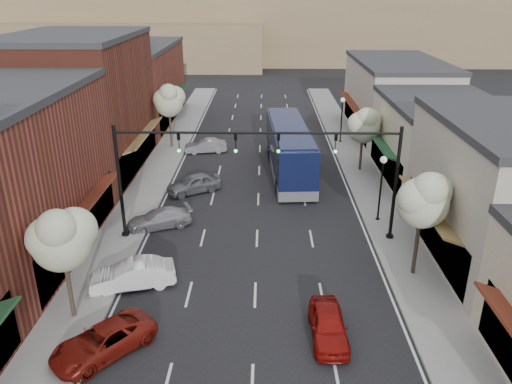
{
  "coord_description": "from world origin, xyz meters",
  "views": [
    {
      "loc": [
        0.39,
        -18.87,
        14.17
      ],
      "look_at": [
        -0.09,
        10.03,
        2.2
      ],
      "focal_mm": 35.0,
      "sensor_mm": 36.0,
      "label": 1
    }
  ],
  "objects_px": {
    "tree_left_far": "(169,100)",
    "lamp_post_far": "(342,113)",
    "signal_mast_left": "(159,166)",
    "parked_car_b": "(133,275)",
    "parked_car_e": "(206,146)",
    "tree_right_far": "(364,124)",
    "parked_car_a": "(103,341)",
    "parked_car_c": "(159,219)",
    "signal_mast_right": "(356,167)",
    "lamp_post_near": "(382,178)",
    "tree_right_near": "(424,198)",
    "tree_left_near": "(62,237)",
    "red_hatchback": "(328,325)",
    "parked_car_d": "(194,184)",
    "coach_bus": "(289,149)"
  },
  "relations": [
    {
      "from": "tree_left_far",
      "to": "lamp_post_far",
      "type": "bearing_deg",
      "value": 7.3
    },
    {
      "from": "signal_mast_left",
      "to": "parked_car_b",
      "type": "relative_size",
      "value": 1.94
    },
    {
      "from": "parked_car_b",
      "to": "parked_car_e",
      "type": "distance_m",
      "value": 22.19
    },
    {
      "from": "tree_right_far",
      "to": "parked_car_a",
      "type": "distance_m",
      "value": 26.81
    },
    {
      "from": "signal_mast_left",
      "to": "parked_car_c",
      "type": "bearing_deg",
      "value": 111.98
    },
    {
      "from": "signal_mast_right",
      "to": "tree_left_far",
      "type": "xyz_separation_m",
      "value": [
        -13.87,
        17.95,
        -0.02
      ]
    },
    {
      "from": "tree_right_far",
      "to": "lamp_post_near",
      "type": "bearing_deg",
      "value": -93.31
    },
    {
      "from": "signal_mast_right",
      "to": "parked_car_e",
      "type": "distance_m",
      "value": 20.25
    },
    {
      "from": "signal_mast_right",
      "to": "tree_right_near",
      "type": "height_order",
      "value": "signal_mast_right"
    },
    {
      "from": "tree_left_near",
      "to": "parked_car_c",
      "type": "relative_size",
      "value": 1.4
    },
    {
      "from": "lamp_post_near",
      "to": "red_hatchback",
      "type": "bearing_deg",
      "value": -111.47
    },
    {
      "from": "signal_mast_right",
      "to": "tree_left_near",
      "type": "distance_m",
      "value": 16.05
    },
    {
      "from": "lamp_post_near",
      "to": "parked_car_d",
      "type": "distance_m",
      "value": 13.62
    },
    {
      "from": "parked_car_b",
      "to": "parked_car_e",
      "type": "xyz_separation_m",
      "value": [
        1.25,
        22.16,
        -0.07
      ]
    },
    {
      "from": "lamp_post_far",
      "to": "parked_car_b",
      "type": "relative_size",
      "value": 1.05
    },
    {
      "from": "tree_right_far",
      "to": "parked_car_c",
      "type": "distance_m",
      "value": 18.27
    },
    {
      "from": "tree_right_near",
      "to": "tree_right_far",
      "type": "distance_m",
      "value": 16.01
    },
    {
      "from": "parked_car_b",
      "to": "parked_car_c",
      "type": "xyz_separation_m",
      "value": [
        -0.0,
        6.79,
        -0.11
      ]
    },
    {
      "from": "parked_car_a",
      "to": "tree_left_far",
      "type": "bearing_deg",
      "value": 136.29
    },
    {
      "from": "red_hatchback",
      "to": "parked_car_d",
      "type": "height_order",
      "value": "parked_car_d"
    },
    {
      "from": "coach_bus",
      "to": "parked_car_e",
      "type": "distance_m",
      "value": 9.17
    },
    {
      "from": "tree_right_far",
      "to": "parked_car_e",
      "type": "xyz_separation_m",
      "value": [
        -13.3,
        4.85,
        -3.37
      ]
    },
    {
      "from": "lamp_post_near",
      "to": "parked_car_a",
      "type": "height_order",
      "value": "lamp_post_near"
    },
    {
      "from": "parked_car_d",
      "to": "red_hatchback",
      "type": "bearing_deg",
      "value": -5.28
    },
    {
      "from": "parked_car_a",
      "to": "parked_car_e",
      "type": "xyz_separation_m",
      "value": [
        1.25,
        27.12,
        0.01
      ]
    },
    {
      "from": "signal_mast_right",
      "to": "parked_car_d",
      "type": "relative_size",
      "value": 2.04
    },
    {
      "from": "signal_mast_right",
      "to": "parked_car_d",
      "type": "bearing_deg",
      "value": 145.17
    },
    {
      "from": "coach_bus",
      "to": "parked_car_a",
      "type": "bearing_deg",
      "value": -115.06
    },
    {
      "from": "tree_right_far",
      "to": "lamp_post_far",
      "type": "relative_size",
      "value": 1.22
    },
    {
      "from": "red_hatchback",
      "to": "signal_mast_right",
      "type": "bearing_deg",
      "value": 74.63
    },
    {
      "from": "lamp_post_near",
      "to": "red_hatchback",
      "type": "height_order",
      "value": "lamp_post_near"
    },
    {
      "from": "signal_mast_right",
      "to": "red_hatchback",
      "type": "height_order",
      "value": "signal_mast_right"
    },
    {
      "from": "parked_car_b",
      "to": "signal_mast_left",
      "type": "bearing_deg",
      "value": 157.94
    },
    {
      "from": "parked_car_b",
      "to": "parked_car_d",
      "type": "relative_size",
      "value": 1.05
    },
    {
      "from": "signal_mast_right",
      "to": "signal_mast_left",
      "type": "bearing_deg",
      "value": 180.0
    },
    {
      "from": "tree_right_far",
      "to": "parked_car_d",
      "type": "xyz_separation_m",
      "value": [
        -13.11,
        -4.72,
        -3.3
      ]
    },
    {
      "from": "lamp_post_far",
      "to": "parked_car_e",
      "type": "height_order",
      "value": "lamp_post_far"
    },
    {
      "from": "tree_left_far",
      "to": "parked_car_d",
      "type": "bearing_deg",
      "value": -71.97
    },
    {
      "from": "lamp_post_far",
      "to": "signal_mast_right",
      "type": "bearing_deg",
      "value": -96.22
    },
    {
      "from": "signal_mast_left",
      "to": "lamp_post_far",
      "type": "xyz_separation_m",
      "value": [
        13.42,
        20.0,
        -1.62
      ]
    },
    {
      "from": "tree_right_near",
      "to": "red_hatchback",
      "type": "xyz_separation_m",
      "value": [
        -5.13,
        -5.1,
        -3.8
      ]
    },
    {
      "from": "tree_left_near",
      "to": "lamp_post_near",
      "type": "relative_size",
      "value": 1.28
    },
    {
      "from": "tree_right_near",
      "to": "red_hatchback",
      "type": "relative_size",
      "value": 1.56
    },
    {
      "from": "lamp_post_near",
      "to": "parked_car_e",
      "type": "bearing_deg",
      "value": 131.73
    },
    {
      "from": "lamp_post_far",
      "to": "signal_mast_left",
      "type": "bearing_deg",
      "value": -123.86
    },
    {
      "from": "parked_car_b",
      "to": "parked_car_d",
      "type": "xyz_separation_m",
      "value": [
        1.44,
        12.58,
        -0.01
      ]
    },
    {
      "from": "tree_right_near",
      "to": "tree_left_far",
      "type": "xyz_separation_m",
      "value": [
        -16.6,
        22.0,
        0.15
      ]
    },
    {
      "from": "tree_right_near",
      "to": "red_hatchback",
      "type": "bearing_deg",
      "value": -135.18
    },
    {
      "from": "tree_left_near",
      "to": "lamp_post_far",
      "type": "xyz_separation_m",
      "value": [
        16.05,
        28.06,
        -1.22
      ]
    },
    {
      "from": "parked_car_a",
      "to": "parked_car_b",
      "type": "relative_size",
      "value": 1.04
    }
  ]
}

